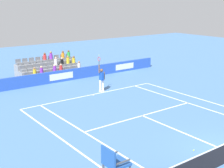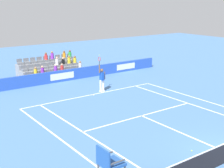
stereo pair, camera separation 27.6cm
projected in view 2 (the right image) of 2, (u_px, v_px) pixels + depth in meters
line_baseline at (92, 95)px, 23.28m from camera, size 10.97×0.10×0.01m
line_service at (142, 116)px, 18.99m from camera, size 8.23×0.10×0.01m
line_centre_service at (182, 133)px, 16.48m from camera, size 0.10×6.40×0.01m
line_singles_sideline_left at (87, 135)px, 16.30m from camera, size 0.10×11.89×0.01m
line_singles_sideline_right at (193, 105)px, 20.97m from camera, size 0.10×11.89×0.01m
line_doubles_sideline_left at (63, 141)px, 15.52m from camera, size 0.10×11.89×0.01m
line_doubles_sideline_right at (206, 101)px, 21.75m from camera, size 0.10×11.89×0.01m
line_centre_mark at (93, 95)px, 23.21m from camera, size 0.10×0.20×0.01m
sponsor_barrier at (62, 76)px, 26.96m from camera, size 20.73×0.22×0.98m
tennis_player at (102, 79)px, 23.80m from camera, size 0.53×0.37×2.85m
stadium_stand at (50, 70)px, 28.76m from camera, size 5.58×2.85×2.17m
loose_tennis_ball at (192, 151)px, 14.49m from camera, size 0.07×0.07×0.07m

